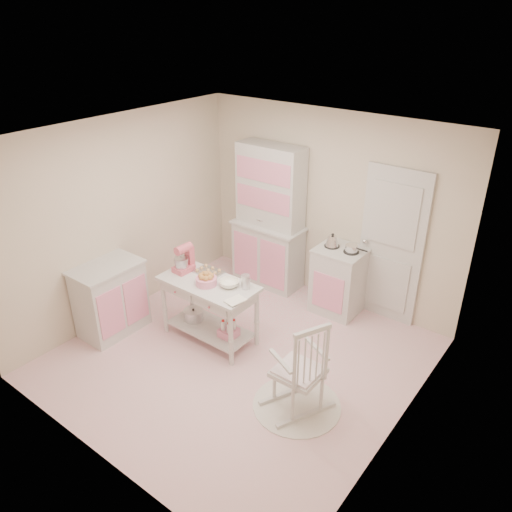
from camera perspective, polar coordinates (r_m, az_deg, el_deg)
The scene contains 14 objects.
room_shell at distance 5.17m, azimuth -2.14°, elevation 3.00°, with size 3.84×3.84×2.62m.
door at distance 6.48m, azimuth 15.20°, elevation 1.07°, with size 0.82×0.05×2.04m, color silver.
hutch at distance 7.06m, azimuth 1.44°, elevation 4.43°, with size 1.06×0.50×2.08m, color silver.
stove at distance 6.72m, azimuth 9.44°, elevation -2.72°, with size 0.62×0.57×0.92m, color silver.
base_cabinet at distance 6.48m, azimuth -16.29°, elevation -4.72°, with size 0.54×0.84×0.92m, color silver.
lace_rug at distance 5.43m, azimuth 4.68°, elevation -16.63°, with size 0.92×0.92×0.01m, color white.
rocking_chair at distance 5.07m, azimuth 4.91°, elevation -12.17°, with size 0.48×0.72×1.10m, color silver.
work_table at distance 6.13m, azimuth -5.33°, elevation -6.23°, with size 1.20×0.60×0.80m, color silver.
stand_mixer at distance 6.12m, azimuth -8.35°, elevation -0.33°, with size 0.20×0.28×0.34m, color #D55A6B.
cookie_tray at distance 6.12m, azimuth -5.41°, elevation -1.83°, with size 0.34×0.24×0.02m, color silver.
bread_basket at distance 5.86m, azimuth -5.70°, elevation -2.86°, with size 0.25×0.25×0.09m, color pink.
mixing_bowl at distance 5.80m, azimuth -3.08°, elevation -3.15°, with size 0.24×0.24×0.07m, color white.
metal_pitcher at distance 5.73m, azimuth -1.20°, elevation -2.96°, with size 0.10×0.10×0.17m, color silver.
recipe_book at distance 5.58m, azimuth -2.91°, elevation -4.80°, with size 0.16×0.22×0.02m, color white.
Camera 1 is at (3.02, -3.63, 3.74)m, focal length 35.00 mm.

